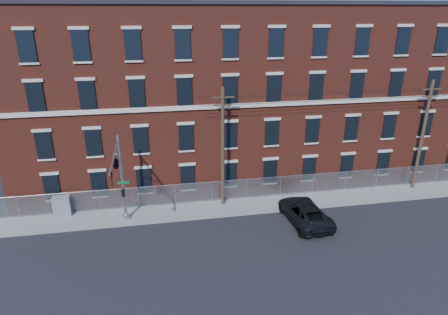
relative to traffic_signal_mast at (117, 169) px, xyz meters
name	(u,v)px	position (x,y,z in m)	size (l,w,h in m)	color
ground	(209,244)	(6.00, -2.18, -5.39)	(140.00, 140.00, 0.00)	black
sidewalk	(335,198)	(18.00, 2.82, -5.33)	(65.00, 3.00, 0.12)	gray
mill_building	(305,88)	(18.00, 11.75, 2.76)	(55.30, 14.32, 16.30)	maroon
chain_link_fence	(330,182)	(18.00, 4.12, -4.33)	(59.06, 0.06, 1.85)	#A5A8AD
traffic_signal_mast	(117,169)	(0.00, 0.00, 0.00)	(0.90, 6.75, 7.00)	#9EA0A5
utility_pole_near	(223,146)	(8.00, 3.42, -0.05)	(1.80, 0.28, 10.00)	#443222
utility_pole_mid	(423,134)	(26.00, 3.42, -0.05)	(1.80, 0.28, 10.00)	#443222
overhead_wires	(431,92)	(26.00, 3.42, 3.73)	(40.00, 0.62, 0.62)	black
pickup_truck	(305,212)	(13.83, -0.39, -4.58)	(2.70, 5.85, 1.62)	black
utility_cabinet	(62,206)	(-5.05, 3.82, -4.45)	(1.31, 0.65, 1.64)	slate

